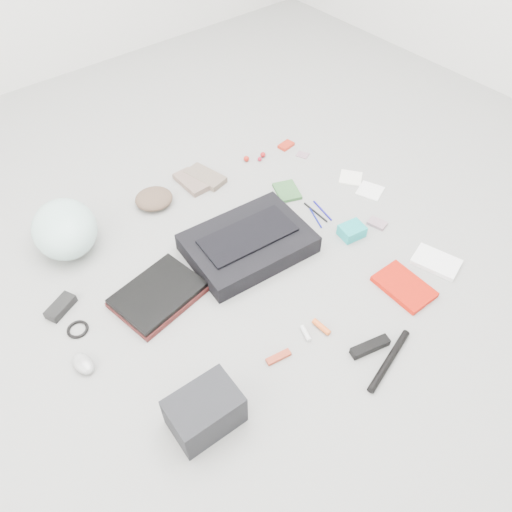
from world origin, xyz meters
TOP-DOWN VIEW (x-y plane):
  - ground_plane at (0.00, 0.00)m, footprint 4.00×4.00m
  - messenger_bag at (0.02, 0.08)m, footprint 0.53×0.40m
  - bag_flap at (0.02, 0.08)m, footprint 0.41×0.22m
  - laptop_sleeve at (-0.41, 0.10)m, footprint 0.37×0.30m
  - laptop at (-0.41, 0.10)m, footprint 0.36×0.29m
  - bike_helmet at (-0.55, 0.59)m, footprint 0.33×0.38m
  - beanie at (-0.13, 0.59)m, footprint 0.22×0.22m
  - mitten_left at (0.08, 0.60)m, footprint 0.10×0.19m
  - mitten_right at (0.16, 0.58)m, footprint 0.14×0.22m
  - power_brick at (-0.73, 0.29)m, footprint 0.14×0.10m
  - cable_coil at (-0.72, 0.16)m, footprint 0.10×0.10m
  - mouse at (-0.77, 0.01)m, footprint 0.07×0.11m
  - camera_bag at (-0.55, -0.42)m, footprint 0.23×0.17m
  - multitool at (-0.22, -0.40)m, footprint 0.10×0.04m
  - toiletry_tube_white at (-0.08, -0.38)m, footprint 0.04×0.07m
  - toiletry_tube_orange at (-0.01, -0.40)m, footprint 0.03×0.08m
  - u_lock at (0.06, -0.57)m, footprint 0.16×0.07m
  - bike_pump at (0.07, -0.65)m, footprint 0.28×0.10m
  - book_red at (0.37, -0.47)m, footprint 0.16×0.23m
  - book_white at (0.58, -0.47)m, footprint 0.17×0.21m
  - notepad at (0.40, 0.26)m, footprint 0.15×0.17m
  - pen_blue at (0.38, 0.04)m, footprint 0.05×0.12m
  - pen_black at (0.41, 0.07)m, footprint 0.01×0.16m
  - pen_navy at (0.44, 0.06)m, footprint 0.04×0.15m
  - accordion_wallet at (0.43, -0.13)m, footprint 0.12×0.10m
  - card_deck at (0.57, -0.16)m, footprint 0.07×0.09m
  - napkin_top at (0.71, 0.14)m, footprint 0.15×0.15m
  - napkin_bottom at (0.71, 0.01)m, footprint 0.15×0.15m
  - lollipop_a at (0.40, 0.57)m, footprint 0.04×0.04m
  - lollipop_b at (0.46, 0.53)m, footprint 0.02×0.02m
  - lollipop_c at (0.49, 0.55)m, footprint 0.03×0.03m
  - altoids_tin at (0.64, 0.54)m, footprint 0.09×0.06m
  - stamp_sheet at (0.66, 0.43)m, footprint 0.07×0.07m

SIDE VIEW (x-z plane):
  - ground_plane at x=0.00m, z-range 0.00..0.00m
  - stamp_sheet at x=0.66m, z-range 0.00..0.00m
  - napkin_top at x=0.71m, z-range 0.00..0.01m
  - napkin_bottom at x=0.71m, z-range 0.00..0.01m
  - pen_blue at x=0.38m, z-range 0.00..0.01m
  - pen_navy at x=0.44m, z-range 0.00..0.01m
  - pen_black at x=0.41m, z-range 0.00..0.01m
  - cable_coil at x=-0.72m, z-range 0.00..0.01m
  - multitool at x=-0.22m, z-range 0.00..0.01m
  - card_deck at x=0.57m, z-range 0.00..0.01m
  - notepad at x=0.40m, z-range 0.00..0.02m
  - altoids_tin at x=0.64m, z-range 0.00..0.02m
  - toiletry_tube_white at x=-0.08m, z-range 0.00..0.02m
  - book_white at x=0.58m, z-range 0.00..0.02m
  - lollipop_b at x=0.46m, z-range 0.00..0.02m
  - toiletry_tube_orange at x=-0.01m, z-range 0.00..0.02m
  - laptop_sleeve at x=-0.41m, z-range 0.00..0.02m
  - book_red at x=0.37m, z-range 0.00..0.02m
  - bike_pump at x=0.07m, z-range 0.00..0.03m
  - lollipop_c at x=0.49m, z-range 0.00..0.03m
  - mitten_left at x=0.08m, z-range 0.00..0.03m
  - lollipop_a at x=0.40m, z-range 0.00..0.03m
  - mitten_right at x=0.16m, z-range 0.00..0.03m
  - u_lock at x=0.06m, z-range 0.00..0.03m
  - power_brick at x=-0.73m, z-range 0.00..0.03m
  - mouse at x=-0.77m, z-range 0.00..0.04m
  - accordion_wallet at x=0.43m, z-range 0.00..0.05m
  - beanie at x=-0.13m, z-range 0.00..0.06m
  - laptop at x=-0.41m, z-range 0.02..0.04m
  - messenger_bag at x=0.02m, z-range 0.00..0.08m
  - camera_bag at x=-0.55m, z-range 0.00..0.14m
  - bag_flap at x=0.02m, z-range 0.08..0.09m
  - bike_helmet at x=-0.55m, z-range 0.00..0.20m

